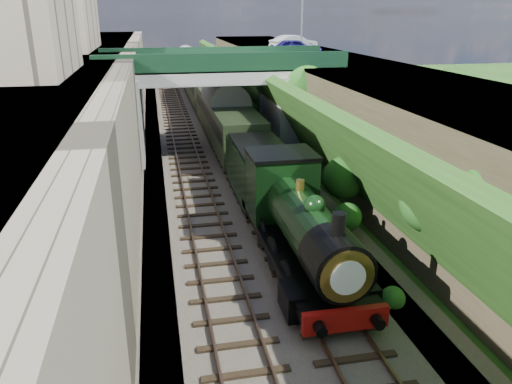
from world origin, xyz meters
name	(u,v)px	position (x,y,z in m)	size (l,w,h in m)	color
trackbed	(222,170)	(0.00, 20.00, 0.10)	(10.00, 90.00, 0.20)	#473F38
retaining_wall	(129,121)	(-5.50, 20.00, 3.50)	(1.00, 90.00, 7.00)	#756B56
street_plateau_left	(68,123)	(-9.00, 20.00, 3.50)	(6.00, 90.00, 7.00)	#262628
street_plateau_right	(365,117)	(9.50, 20.00, 3.12)	(8.00, 90.00, 6.25)	#262628
embankment_slope	(306,132)	(4.98, 18.25, 2.74)	(4.60, 90.00, 6.36)	#1E4714
track_left	(191,170)	(-2.00, 20.00, 0.25)	(2.50, 90.00, 0.20)	black
track_right	(240,167)	(1.20, 20.00, 0.25)	(2.50, 90.00, 0.20)	black
road_bridge	(226,97)	(0.94, 24.00, 4.08)	(16.00, 6.40, 7.25)	gray
building_far	(55,6)	(-10.50, 30.00, 10.00)	(5.00, 10.00, 6.00)	gray
building_near	(19,27)	(-9.50, 14.00, 9.00)	(4.00, 8.00, 4.00)	gray
tree	(304,91)	(5.91, 21.95, 4.65)	(3.60, 3.80, 6.60)	black
lamppost	(303,13)	(8.23, 30.63, 9.57)	(0.87, 0.15, 6.00)	gray
car_blue	(296,48)	(7.12, 28.34, 6.96)	(1.67, 4.16, 1.42)	navy
car_silver	(294,43)	(8.59, 34.31, 6.97)	(1.53, 4.40, 1.45)	#BABABF
locomotive	(300,226)	(1.20, 6.56, 1.89)	(3.10, 10.22, 3.83)	black
tender	(260,175)	(1.20, 13.92, 1.62)	(2.70, 6.00, 3.05)	black
coach_front	(225,119)	(1.20, 26.52, 2.05)	(2.90, 18.00, 3.70)	black
coach_middle	(201,85)	(1.20, 45.32, 2.05)	(2.90, 18.00, 3.70)	black
coach_rear	(188,67)	(1.20, 64.12, 2.05)	(2.90, 18.00, 3.70)	black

